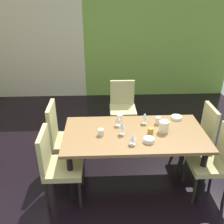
# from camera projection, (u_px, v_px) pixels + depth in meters

# --- Properties ---
(ground_plane) EXTENTS (5.93, 5.83, 0.02)m
(ground_plane) POSITION_uv_depth(u_px,v_px,m) (100.00, 175.00, 3.50)
(ground_plane) COLOR black
(back_panel_interior) EXTENTS (2.64, 0.10, 2.88)m
(back_panel_interior) POSITION_uv_depth(u_px,v_px,m) (22.00, 34.00, 5.32)
(back_panel_interior) COLOR beige
(back_panel_interior) RESTS_ON ground_plane
(garden_window_panel) EXTENTS (3.29, 0.10, 2.88)m
(garden_window_panel) POSITION_uv_depth(u_px,v_px,m) (159.00, 33.00, 5.43)
(garden_window_panel) COLOR olive
(garden_window_panel) RESTS_ON ground_plane
(dining_table) EXTENTS (1.76, 0.89, 0.74)m
(dining_table) POSITION_uv_depth(u_px,v_px,m) (134.00, 139.00, 3.13)
(dining_table) COLOR olive
(dining_table) RESTS_ON ground_plane
(chair_left_far) EXTENTS (0.44, 0.44, 1.01)m
(chair_left_far) POSITION_uv_depth(u_px,v_px,m) (62.00, 136.00, 3.39)
(chair_left_far) COLOR tan
(chair_left_far) RESTS_ON ground_plane
(chair_right_near) EXTENTS (0.44, 0.44, 0.92)m
(chair_right_near) POSITION_uv_depth(u_px,v_px,m) (215.00, 159.00, 2.98)
(chair_right_near) COLOR tan
(chair_right_near) RESTS_ON ground_plane
(chair_right_far) EXTENTS (0.44, 0.44, 0.93)m
(chair_right_far) POSITION_uv_depth(u_px,v_px,m) (199.00, 134.00, 3.48)
(chair_right_far) COLOR tan
(chair_right_far) RESTS_ON ground_plane
(chair_left_near) EXTENTS (0.44, 0.44, 0.94)m
(chair_left_near) POSITION_uv_depth(u_px,v_px,m) (56.00, 163.00, 2.91)
(chair_left_near) COLOR tan
(chair_left_near) RESTS_ON ground_plane
(chair_head_far) EXTENTS (0.44, 0.45, 0.91)m
(chair_head_far) POSITION_uv_depth(u_px,v_px,m) (123.00, 105.00, 4.33)
(chair_head_far) COLOR tan
(chair_head_far) RESTS_ON ground_plane
(wine_glass_near_shelf) EXTENTS (0.08, 0.08, 0.13)m
(wine_glass_near_shelf) POSITION_uv_depth(u_px,v_px,m) (133.00, 138.00, 2.83)
(wine_glass_near_shelf) COLOR silver
(wine_glass_near_shelf) RESTS_ON dining_table
(wine_glass_front) EXTENTS (0.08, 0.08, 0.17)m
(wine_glass_front) POSITION_uv_depth(u_px,v_px,m) (122.00, 125.00, 3.01)
(wine_glass_front) COLOR silver
(wine_glass_front) RESTS_ON dining_table
(wine_glass_north) EXTENTS (0.07, 0.07, 0.15)m
(wine_glass_north) POSITION_uv_depth(u_px,v_px,m) (118.00, 118.00, 3.20)
(wine_glass_north) COLOR silver
(wine_glass_north) RESTS_ON dining_table
(wine_glass_rear) EXTENTS (0.08, 0.08, 0.16)m
(wine_glass_rear) POSITION_uv_depth(u_px,v_px,m) (145.00, 116.00, 3.25)
(wine_glass_rear) COLOR silver
(wine_glass_rear) RESTS_ON dining_table
(serving_bowl_left) EXTENTS (0.13, 0.13, 0.05)m
(serving_bowl_left) POSITION_uv_depth(u_px,v_px,m) (149.00, 140.00, 2.90)
(serving_bowl_left) COLOR silver
(serving_bowl_left) RESTS_ON dining_table
(serving_bowl_east) EXTENTS (0.14, 0.14, 0.04)m
(serving_bowl_east) POSITION_uv_depth(u_px,v_px,m) (177.00, 117.00, 3.41)
(serving_bowl_east) COLOR white
(serving_bowl_east) RESTS_ON dining_table
(cup_right) EXTENTS (0.07, 0.07, 0.09)m
(cup_right) POSITION_uv_depth(u_px,v_px,m) (158.00, 120.00, 3.28)
(cup_right) COLOR silver
(cup_right) RESTS_ON dining_table
(cup_west) EXTENTS (0.07, 0.07, 0.08)m
(cup_west) POSITION_uv_depth(u_px,v_px,m) (150.00, 131.00, 3.05)
(cup_west) COLOR #A6812B
(cup_west) RESTS_ON dining_table
(cup_near_window) EXTENTS (0.08, 0.08, 0.08)m
(cup_near_window) POSITION_uv_depth(u_px,v_px,m) (120.00, 117.00, 3.38)
(cup_near_window) COLOR white
(cup_near_window) RESTS_ON dining_table
(cup_corner) EXTENTS (0.07, 0.07, 0.08)m
(cup_corner) POSITION_uv_depth(u_px,v_px,m) (101.00, 132.00, 3.03)
(cup_corner) COLOR beige
(cup_corner) RESTS_ON dining_table
(pitcher_center) EXTENTS (0.14, 0.12, 0.15)m
(pitcher_center) POSITION_uv_depth(u_px,v_px,m) (164.00, 126.00, 3.09)
(pitcher_center) COLOR beige
(pitcher_center) RESTS_ON dining_table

